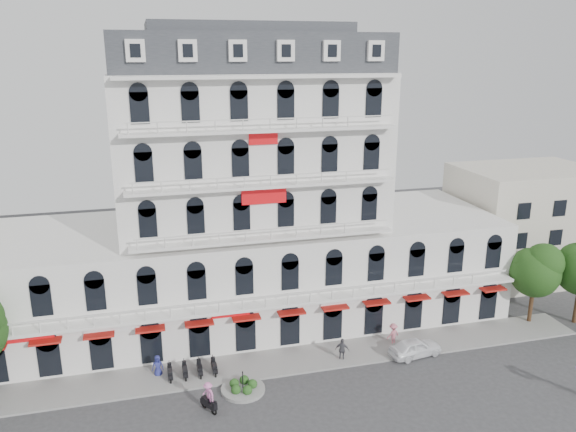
# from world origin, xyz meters

# --- Properties ---
(sidewalk) EXTENTS (53.00, 4.00, 0.16)m
(sidewalk) POSITION_xyz_m (0.00, 9.00, 0.08)
(sidewalk) COLOR gray
(sidewalk) RESTS_ON ground
(main_building) EXTENTS (45.00, 15.00, 25.80)m
(main_building) POSITION_xyz_m (0.00, 18.00, 9.96)
(main_building) COLOR silver
(main_building) RESTS_ON ground
(flank_building_east) EXTENTS (14.00, 10.00, 12.00)m
(flank_building_east) POSITION_xyz_m (30.00, 20.00, 6.00)
(flank_building_east) COLOR beige
(flank_building_east) RESTS_ON ground
(traffic_island) EXTENTS (3.20, 3.20, 1.60)m
(traffic_island) POSITION_xyz_m (-3.00, 6.00, 0.26)
(traffic_island) COLOR gray
(traffic_island) RESTS_ON ground
(parked_scooter_row) EXTENTS (4.40, 1.80, 1.10)m
(parked_scooter_row) POSITION_xyz_m (-6.35, 8.80, 0.00)
(parked_scooter_row) COLOR black
(parked_scooter_row) RESTS_ON ground
(tree_east_inner) EXTENTS (4.40, 4.37, 7.57)m
(tree_east_inner) POSITION_xyz_m (24.05, 9.98, 5.21)
(tree_east_inner) COLOR #382314
(tree_east_inner) RESTS_ON ground
(parked_car) EXTENTS (4.57, 2.35, 1.49)m
(parked_car) POSITION_xyz_m (11.30, 7.33, 0.74)
(parked_car) COLOR white
(parked_car) RESTS_ON ground
(rider_center) EXTENTS (1.13, 1.53, 2.22)m
(rider_center) POSITION_xyz_m (-5.68, 4.25, 1.17)
(rider_center) COLOR black
(rider_center) RESTS_ON ground
(pedestrian_left) EXTENTS (0.90, 0.63, 1.73)m
(pedestrian_left) POSITION_xyz_m (-8.85, 9.50, 0.87)
(pedestrian_left) COLOR navy
(pedestrian_left) RESTS_ON ground
(pedestrian_mid) EXTENTS (1.20, 0.93, 1.90)m
(pedestrian_mid) POSITION_xyz_m (5.36, 8.11, 0.95)
(pedestrian_mid) COLOR #4F4F55
(pedestrian_mid) RESTS_ON ground
(pedestrian_right) EXTENTS (1.37, 1.05, 1.88)m
(pedestrian_right) POSITION_xyz_m (10.36, 9.50, 0.94)
(pedestrian_right) COLOR #C96A7C
(pedestrian_right) RESTS_ON ground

